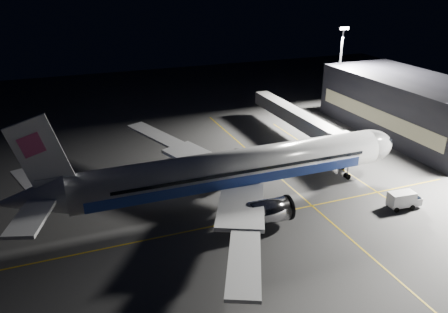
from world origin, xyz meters
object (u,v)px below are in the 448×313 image
(airliner, at_px, (229,170))
(jet_bridge, at_px, (302,120))
(safety_cone_c, at_px, (203,191))
(floodlight_mast_north, at_px, (340,63))
(baggage_tug, at_px, (170,163))
(service_truck, at_px, (404,199))
(safety_cone_b, at_px, (210,189))
(safety_cone_a, at_px, (182,176))

(airliner, bearing_deg, jet_bridge, 38.04)
(airliner, relative_size, jet_bridge, 1.79)
(jet_bridge, height_order, safety_cone_c, jet_bridge)
(jet_bridge, height_order, floodlight_mast_north, floodlight_mast_north)
(jet_bridge, height_order, baggage_tug, jet_bridge)
(jet_bridge, bearing_deg, safety_cone_c, -151.39)
(service_truck, height_order, safety_cone_b, service_truck)
(floodlight_mast_north, distance_m, service_truck, 48.03)
(floodlight_mast_north, height_order, safety_cone_c, floodlight_mast_north)
(jet_bridge, bearing_deg, safety_cone_a, -164.56)
(floodlight_mast_north, distance_m, safety_cone_c, 53.34)
(floodlight_mast_north, height_order, safety_cone_a, floodlight_mast_north)
(floodlight_mast_north, height_order, safety_cone_b, floodlight_mast_north)
(airliner, height_order, safety_cone_c, airliner)
(airliner, bearing_deg, safety_cone_c, 124.00)
(floodlight_mast_north, xyz_separation_m, service_truck, (-17.70, -43.27, -11.01))
(safety_cone_a, bearing_deg, airliner, -67.56)
(safety_cone_c, bearing_deg, safety_cone_a, 104.14)
(jet_bridge, bearing_deg, safety_cone_b, -150.42)
(safety_cone_b, bearing_deg, floodlight_mast_north, 33.21)
(jet_bridge, relative_size, floodlight_mast_north, 1.66)
(baggage_tug, relative_size, safety_cone_b, 4.22)
(airliner, distance_m, safety_cone_c, 6.86)
(service_truck, distance_m, safety_cone_c, 30.24)
(baggage_tug, bearing_deg, airliner, -51.98)
(floodlight_mast_north, height_order, baggage_tug, floodlight_mast_north)
(service_truck, relative_size, safety_cone_a, 8.24)
(floodlight_mast_north, relative_size, service_truck, 4.01)
(floodlight_mast_north, bearing_deg, airliner, -142.09)
(baggage_tug, height_order, safety_cone_a, baggage_tug)
(baggage_tug, bearing_deg, safety_cone_b, -53.66)
(baggage_tug, relative_size, safety_cone_a, 4.02)
(jet_bridge, height_order, safety_cone_b, jet_bridge)
(service_truck, bearing_deg, jet_bridge, 95.84)
(airliner, distance_m, safety_cone_b, 6.52)
(jet_bridge, distance_m, safety_cone_a, 28.75)
(safety_cone_a, bearing_deg, safety_cone_b, -67.79)
(floodlight_mast_north, xyz_separation_m, safety_cone_c, (-43.77, -27.99, -12.09))
(service_truck, xyz_separation_m, safety_cone_a, (-27.70, 21.77, -1.05))
(safety_cone_a, bearing_deg, floodlight_mast_north, 25.34)
(safety_cone_a, distance_m, safety_cone_c, 6.69)
(jet_bridge, bearing_deg, floodlight_mast_north, 37.74)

